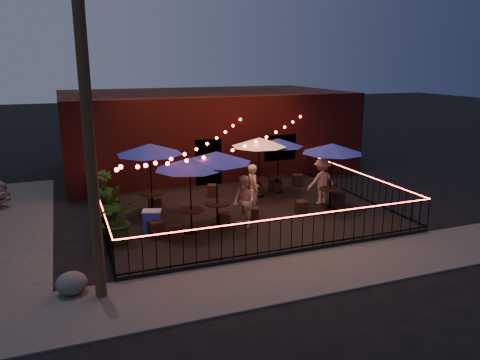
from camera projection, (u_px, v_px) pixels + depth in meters
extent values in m
plane|color=black|center=(263.00, 232.00, 15.48)|extent=(110.00, 110.00, 0.00)
cube|color=black|center=(241.00, 213.00, 17.27)|extent=(10.00, 8.00, 0.15)
cube|color=#3F3D3A|center=(312.00, 272.00, 12.53)|extent=(18.00, 2.50, 0.05)
cube|color=#3E1210|center=(204.00, 130.00, 24.37)|extent=(14.00, 8.00, 4.00)
cube|color=black|center=(208.00, 163.00, 20.74)|extent=(1.20, 0.24, 2.20)
cube|color=black|center=(279.00, 147.00, 21.84)|extent=(1.60, 0.24, 1.20)
cylinder|color=#3D2B19|center=(88.00, 132.00, 10.25)|extent=(0.26, 0.26, 8.00)
cube|color=black|center=(291.00, 248.00, 13.61)|extent=(10.00, 0.04, 0.04)
cube|color=black|center=(292.00, 218.00, 13.39)|extent=(10.00, 0.04, 0.04)
cube|color=#FA3326|center=(292.00, 217.00, 13.38)|extent=(10.00, 0.03, 0.02)
cube|color=black|center=(101.00, 225.00, 15.48)|extent=(0.04, 8.00, 0.04)
cube|color=black|center=(99.00, 199.00, 15.26)|extent=(0.04, 8.00, 0.04)
cube|color=#FA3326|center=(99.00, 198.00, 15.25)|extent=(0.03, 8.00, 0.02)
cube|color=black|center=(356.00, 195.00, 18.97)|extent=(0.04, 8.00, 0.04)
cube|color=black|center=(357.00, 173.00, 18.75)|extent=(0.04, 8.00, 0.04)
cube|color=#FA3326|center=(357.00, 172.00, 18.74)|extent=(0.03, 8.00, 0.02)
cylinder|color=black|center=(192.00, 232.00, 15.06)|extent=(0.45, 0.45, 0.03)
cylinder|color=black|center=(191.00, 221.00, 14.97)|extent=(0.06, 0.06, 0.73)
cylinder|color=black|center=(191.00, 210.00, 14.88)|extent=(0.81, 0.81, 0.04)
cylinder|color=black|center=(191.00, 196.00, 14.76)|extent=(0.04, 0.04, 2.43)
cone|color=navy|center=(190.00, 163.00, 14.50)|extent=(2.41, 2.41, 0.35)
cylinder|color=black|center=(153.00, 214.00, 16.83)|extent=(0.47, 0.47, 0.03)
cylinder|color=black|center=(152.00, 204.00, 16.73)|extent=(0.06, 0.06, 0.77)
cylinder|color=black|center=(152.00, 193.00, 16.64)|extent=(0.85, 0.85, 0.04)
cylinder|color=black|center=(151.00, 180.00, 16.52)|extent=(0.05, 0.05, 2.56)
cone|color=navy|center=(150.00, 149.00, 16.24)|extent=(3.04, 3.04, 0.37)
cylinder|color=black|center=(217.00, 225.00, 15.67)|extent=(0.46, 0.46, 0.03)
cylinder|color=black|center=(217.00, 215.00, 15.57)|extent=(0.06, 0.06, 0.75)
cylinder|color=black|center=(217.00, 204.00, 15.48)|extent=(0.84, 0.84, 0.04)
cylinder|color=black|center=(217.00, 190.00, 15.36)|extent=(0.05, 0.05, 2.51)
cone|color=navy|center=(217.00, 157.00, 15.09)|extent=(2.55, 2.55, 0.37)
cylinder|color=black|center=(258.00, 196.00, 19.08)|extent=(0.44, 0.44, 0.03)
cylinder|color=black|center=(259.00, 188.00, 18.99)|extent=(0.06, 0.06, 0.72)
cylinder|color=black|center=(259.00, 179.00, 18.90)|extent=(0.80, 0.80, 0.04)
cylinder|color=black|center=(259.00, 168.00, 18.79)|extent=(0.04, 0.04, 2.39)
cone|color=white|center=(259.00, 142.00, 18.53)|extent=(2.63, 2.63, 0.35)
cylinder|color=black|center=(329.00, 208.00, 17.52)|extent=(0.45, 0.45, 0.03)
cylinder|color=black|center=(330.00, 199.00, 17.43)|extent=(0.06, 0.06, 0.73)
cylinder|color=black|center=(330.00, 189.00, 17.34)|extent=(0.81, 0.81, 0.04)
cylinder|color=black|center=(331.00, 177.00, 17.22)|extent=(0.04, 0.04, 2.44)
cone|color=navy|center=(332.00, 148.00, 16.96)|extent=(2.67, 2.67, 0.36)
cylinder|color=black|center=(277.00, 191.00, 19.74)|extent=(0.41, 0.41, 0.03)
cylinder|color=black|center=(278.00, 184.00, 19.65)|extent=(0.06, 0.06, 0.68)
cylinder|color=black|center=(278.00, 176.00, 19.57)|extent=(0.75, 0.75, 0.04)
cylinder|color=black|center=(278.00, 166.00, 19.46)|extent=(0.04, 0.04, 2.25)
cone|color=navy|center=(279.00, 142.00, 19.22)|extent=(2.72, 2.72, 0.33)
cube|color=black|center=(156.00, 229.00, 14.60)|extent=(0.47, 0.47, 0.51)
cube|color=black|center=(177.00, 232.00, 14.43)|extent=(0.52, 0.52, 0.48)
cube|color=black|center=(114.00, 205.00, 17.21)|extent=(0.47, 0.47, 0.43)
cube|color=black|center=(155.00, 204.00, 17.29)|extent=(0.45, 0.45, 0.46)
cube|color=black|center=(224.00, 220.00, 15.62)|extent=(0.40, 0.40, 0.42)
cube|color=black|center=(253.00, 214.00, 16.24)|extent=(0.46, 0.46, 0.43)
cube|color=black|center=(213.00, 190.00, 19.07)|extent=(0.51, 0.51, 0.48)
cube|color=black|center=(256.00, 190.00, 19.12)|extent=(0.49, 0.49, 0.49)
cube|color=black|center=(301.00, 207.00, 16.95)|extent=(0.42, 0.42, 0.45)
cube|color=black|center=(337.00, 198.00, 17.98)|extent=(0.45, 0.45, 0.49)
cube|color=black|center=(275.00, 186.00, 19.76)|extent=(0.51, 0.51, 0.47)
cube|color=black|center=(298.00, 180.00, 20.69)|extent=(0.52, 0.52, 0.49)
imported|color=tan|center=(253.00, 189.00, 16.68)|extent=(0.49, 0.70, 1.82)
imported|color=#E1A791|center=(244.00, 202.00, 15.38)|extent=(0.83, 0.97, 1.74)
imported|color=beige|center=(322.00, 181.00, 17.93)|extent=(1.16, 0.68, 1.77)
imported|color=#14340E|center=(118.00, 220.00, 14.07)|extent=(1.47, 1.34, 1.41)
imported|color=#113A0B|center=(111.00, 205.00, 15.72)|extent=(0.91, 0.83, 1.35)
imported|color=#1A4011|center=(104.00, 187.00, 18.16)|extent=(0.81, 0.81, 1.25)
cube|color=blue|center=(152.00, 222.00, 14.90)|extent=(0.64, 0.53, 0.73)
cube|color=silver|center=(152.00, 211.00, 14.81)|extent=(0.68, 0.57, 0.05)
ellipsoid|color=#474642|center=(72.00, 283.00, 11.25)|extent=(0.86, 0.75, 0.64)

